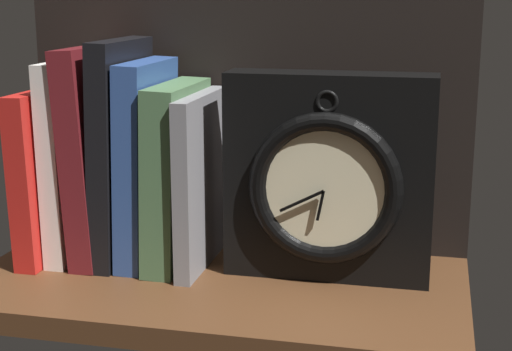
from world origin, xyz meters
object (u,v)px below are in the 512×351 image
at_px(book_black_skeptic, 121,151).
at_px(book_blue_modern, 147,162).
at_px(book_gray_chess, 202,180).
at_px(book_white_catcher, 74,159).
at_px(framed_clock, 328,179).
at_px(book_green_romantic, 176,174).
at_px(book_maroon_dawkins, 97,153).
at_px(book_red_requiem, 53,172).

relative_size(book_black_skeptic, book_blue_modern, 1.10).
bearing_deg(book_blue_modern, book_gray_chess, 0.00).
relative_size(book_white_catcher, book_gray_chess, 1.17).
bearing_deg(framed_clock, book_green_romantic, 176.44).
xyz_separation_m(book_blue_modern, framed_clock, (0.22, -0.01, -0.01)).
bearing_deg(book_maroon_dawkins, book_blue_modern, 0.00).
bearing_deg(book_maroon_dawkins, book_black_skeptic, 0.00).
relative_size(book_black_skeptic, framed_clock, 1.14).
bearing_deg(book_green_romantic, book_black_skeptic, 180.00).
distance_m(book_green_romantic, framed_clock, 0.18).
distance_m(book_blue_modern, framed_clock, 0.22).
xyz_separation_m(book_maroon_dawkins, book_green_romantic, (0.10, 0.00, -0.02)).
bearing_deg(book_maroon_dawkins, book_gray_chess, 0.00).
bearing_deg(book_red_requiem, book_gray_chess, 0.00).
bearing_deg(book_gray_chess, book_maroon_dawkins, -180.00).
relative_size(book_blue_modern, framed_clock, 1.03).
xyz_separation_m(book_maroon_dawkins, book_black_skeptic, (0.03, 0.00, 0.00)).
xyz_separation_m(book_red_requiem, book_gray_chess, (0.19, 0.00, -0.00)).
bearing_deg(book_red_requiem, book_blue_modern, 0.00).
height_order(book_maroon_dawkins, book_black_skeptic, book_black_skeptic).
xyz_separation_m(book_maroon_dawkins, framed_clock, (0.28, -0.01, -0.01)).
relative_size(book_white_catcher, book_blue_modern, 1.00).
bearing_deg(book_gray_chess, book_green_romantic, -180.00).
height_order(book_red_requiem, framed_clock, framed_clock).
xyz_separation_m(book_red_requiem, book_green_romantic, (0.16, 0.00, 0.01)).
bearing_deg(book_white_catcher, book_gray_chess, 0.00).
xyz_separation_m(book_white_catcher, book_gray_chess, (0.16, 0.00, -0.02)).
bearing_deg(book_black_skeptic, book_green_romantic, 0.00).
xyz_separation_m(book_white_catcher, framed_clock, (0.31, -0.01, -0.00)).
xyz_separation_m(book_black_skeptic, book_gray_chess, (0.10, 0.00, -0.03)).
distance_m(book_red_requiem, framed_clock, 0.34).
xyz_separation_m(book_gray_chess, framed_clock, (0.15, -0.01, 0.01)).
bearing_deg(book_black_skeptic, book_blue_modern, 0.00).
bearing_deg(book_gray_chess, book_red_requiem, -180.00).
relative_size(book_black_skeptic, book_gray_chess, 1.30).
relative_size(book_red_requiem, book_maroon_dawkins, 0.80).
distance_m(book_white_catcher, book_black_skeptic, 0.06).
relative_size(book_maroon_dawkins, book_gray_chess, 1.26).
height_order(book_red_requiem, book_black_skeptic, book_black_skeptic).
distance_m(book_red_requiem, book_blue_modern, 0.12).
distance_m(book_maroon_dawkins, book_blue_modern, 0.06).
relative_size(book_red_requiem, book_blue_modern, 0.85).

